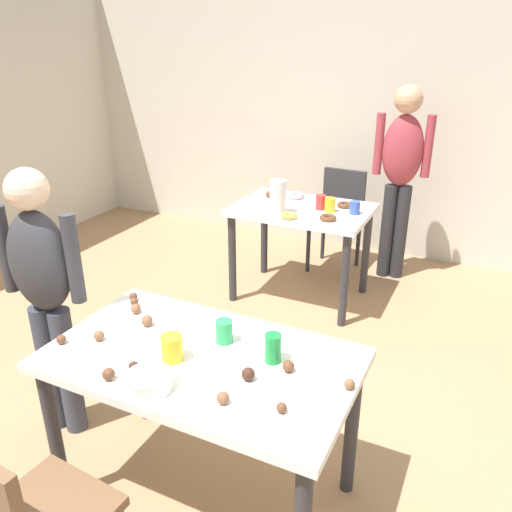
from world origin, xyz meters
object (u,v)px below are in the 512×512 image
(soda_can, at_px, (273,348))
(pitcher_far, at_px, (278,197))
(dining_table_near, at_px, (202,376))
(person_adult_far, at_px, (401,167))
(person_girl_near, at_px, (44,286))
(dining_table_far, at_px, (301,222))
(chair_far_table, at_px, (339,214))
(mixing_bowl, at_px, (149,381))

(soda_can, relative_size, pitcher_far, 0.49)
(dining_table_near, distance_m, person_adult_far, 2.75)
(person_girl_near, height_order, soda_can, person_girl_near)
(person_adult_far, bearing_deg, dining_table_far, -128.96)
(chair_far_table, relative_size, mixing_bowl, 5.14)
(pitcher_far, bearing_deg, mixing_bowl, -79.43)
(person_girl_near, distance_m, person_adult_far, 2.90)
(dining_table_near, distance_m, person_girl_near, 0.93)
(dining_table_far, bearing_deg, person_girl_near, -106.27)
(soda_can, distance_m, pitcher_far, 1.85)
(dining_table_near, distance_m, dining_table_far, 2.04)
(dining_table_far, distance_m, mixing_bowl, 2.30)
(mixing_bowl, height_order, pitcher_far, pitcher_far)
(dining_table_far, height_order, chair_far_table, chair_far_table)
(mixing_bowl, bearing_deg, person_girl_near, 159.16)
(mixing_bowl, xyz_separation_m, pitcher_far, (-0.38, 2.06, 0.09))
(mixing_bowl, height_order, soda_can, soda_can)
(dining_table_far, bearing_deg, soda_can, -72.21)
(dining_table_near, bearing_deg, chair_far_table, 95.40)
(mixing_bowl, xyz_separation_m, soda_can, (0.34, 0.36, 0.03))
(dining_table_near, xyz_separation_m, dining_table_far, (-0.34, 2.01, -0.02))
(chair_far_table, distance_m, person_adult_far, 0.68)
(person_girl_near, xyz_separation_m, mixing_bowl, (0.85, -0.32, -0.06))
(dining_table_near, height_order, person_girl_near, person_girl_near)
(soda_can, bearing_deg, person_girl_near, -178.46)
(dining_table_near, xyz_separation_m, pitcher_far, (-0.44, 1.80, 0.23))
(dining_table_far, height_order, soda_can, soda_can)
(person_girl_near, relative_size, person_adult_far, 0.88)
(dining_table_far, distance_m, soda_can, 2.03)
(soda_can, bearing_deg, dining_table_far, 107.79)
(soda_can, bearing_deg, person_adult_far, 90.93)
(chair_far_table, height_order, pitcher_far, pitcher_far)
(person_girl_near, relative_size, mixing_bowl, 8.36)
(dining_table_near, height_order, mixing_bowl, mixing_bowl)
(person_girl_near, height_order, person_adult_far, person_adult_far)
(dining_table_near, xyz_separation_m, soda_can, (0.28, 0.09, 0.16))
(dining_table_near, xyz_separation_m, person_girl_near, (-0.91, 0.06, 0.19))
(mixing_bowl, distance_m, pitcher_far, 2.10)
(dining_table_near, relative_size, person_adult_far, 0.79)
(person_girl_near, height_order, pitcher_far, person_girl_near)
(dining_table_near, distance_m, mixing_bowl, 0.30)
(dining_table_near, xyz_separation_m, chair_far_table, (-0.26, 2.72, -0.15))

